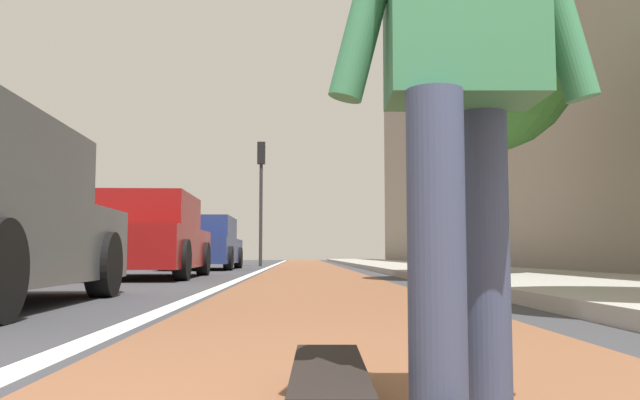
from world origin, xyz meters
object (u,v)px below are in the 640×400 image
(skateboard, at_px, (329,374))
(traffic_light, at_px, (261,181))
(parked_car_far, at_px, (204,244))
(skater_person, at_px, (461,58))
(street_tree_mid, at_px, (489,68))
(parked_car_mid, at_px, (146,238))

(skateboard, distance_m, traffic_light, 21.95)
(skateboard, bearing_deg, parked_car_far, 9.54)
(parked_car_far, bearing_deg, skater_person, -169.41)
(skater_person, relative_size, traffic_light, 0.36)
(skater_person, xyz_separation_m, street_tree_mid, (8.45, -2.60, 2.47))
(parked_car_mid, distance_m, street_tree_mid, 6.62)
(skater_person, bearing_deg, street_tree_mid, -17.09)
(parked_car_mid, height_order, parked_car_far, parked_car_mid)
(skater_person, height_order, traffic_light, traffic_light)
(skateboard, height_order, street_tree_mid, street_tree_mid)
(skateboard, relative_size, street_tree_mid, 0.18)
(parked_car_mid, distance_m, parked_car_far, 6.82)
(parked_car_mid, height_order, traffic_light, traffic_light)
(parked_car_mid, xyz_separation_m, street_tree_mid, (-1.71, -5.81, 2.69))
(skateboard, distance_m, parked_car_mid, 10.44)
(parked_car_mid, bearing_deg, traffic_light, -6.64)
(parked_car_far, distance_m, traffic_light, 5.57)
(skater_person, distance_m, parked_car_mid, 10.66)
(skateboard, distance_m, parked_car_far, 17.09)
(skateboard, distance_m, skater_person, 0.92)
(street_tree_mid, bearing_deg, parked_car_mid, 73.57)
(skater_person, distance_m, parked_car_far, 17.28)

